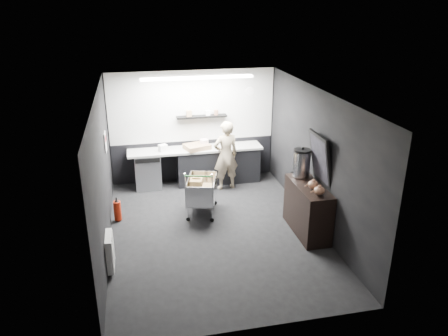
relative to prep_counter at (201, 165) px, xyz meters
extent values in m
plane|color=black|center=(-0.14, -2.42, -0.46)|extent=(5.50, 5.50, 0.00)
plane|color=silver|center=(-0.14, -2.42, 2.24)|extent=(5.50, 5.50, 0.00)
plane|color=black|center=(-0.14, 0.33, 0.89)|extent=(5.50, 0.00, 5.50)
plane|color=black|center=(-0.14, -5.17, 0.89)|extent=(5.50, 0.00, 5.50)
plane|color=black|center=(-2.14, -2.42, 0.89)|extent=(0.00, 5.50, 5.50)
plane|color=black|center=(1.86, -2.42, 0.89)|extent=(0.00, 5.50, 5.50)
cube|color=silver|center=(-0.14, 0.31, 1.39)|extent=(3.95, 0.02, 1.70)
cube|color=black|center=(-0.14, 0.31, 0.04)|extent=(3.95, 0.02, 1.00)
cube|color=black|center=(0.06, 0.20, 1.16)|extent=(1.20, 0.22, 0.04)
cylinder|color=white|center=(1.26, 0.30, 1.69)|extent=(0.20, 0.03, 0.20)
cube|color=white|center=(-2.12, -1.12, 1.09)|extent=(0.02, 0.30, 0.40)
cube|color=red|center=(-2.11, -1.12, 1.16)|extent=(0.02, 0.22, 0.10)
cube|color=white|center=(-2.08, -3.32, -0.11)|extent=(0.10, 0.50, 0.60)
cube|color=white|center=(-0.14, -0.57, 2.21)|extent=(2.40, 0.20, 0.04)
cube|color=black|center=(0.41, 0.00, -0.03)|extent=(2.00, 0.56, 0.85)
cube|color=#AEAEA9|center=(-0.14, 0.00, 0.42)|extent=(3.20, 0.60, 0.05)
cube|color=#9EA0A5|center=(-1.29, 0.00, -0.03)|extent=(0.60, 0.58, 0.85)
cube|color=black|center=(-1.29, -0.30, 0.32)|extent=(0.56, 0.02, 0.10)
imported|color=beige|center=(0.51, -0.45, 0.37)|extent=(0.66, 0.49, 1.65)
cube|color=silver|center=(-0.25, -1.58, -0.14)|extent=(0.78, 1.00, 0.02)
cube|color=silver|center=(-0.52, -1.58, 0.08)|extent=(0.26, 0.85, 0.46)
cube|color=silver|center=(0.03, -1.58, 0.08)|extent=(0.26, 0.85, 0.46)
cube|color=silver|center=(-0.25, -2.01, 0.08)|extent=(0.55, 0.17, 0.46)
cube|color=silver|center=(-0.25, -1.15, 0.08)|extent=(0.55, 0.17, 0.46)
cylinder|color=silver|center=(-0.49, -1.98, -0.28)|extent=(0.02, 0.02, 0.31)
cylinder|color=silver|center=(0.00, -1.98, -0.28)|extent=(0.02, 0.02, 0.31)
cylinder|color=silver|center=(-0.49, -1.18, -0.28)|extent=(0.02, 0.02, 0.31)
cylinder|color=silver|center=(0.00, -1.18, -0.28)|extent=(0.02, 0.02, 0.31)
cylinder|color=#227D2A|center=(-0.25, -2.07, 0.58)|extent=(0.56, 0.18, 0.03)
cube|color=brown|center=(-0.37, -1.48, 0.07)|extent=(0.32, 0.37, 0.39)
cube|color=brown|center=(-0.10, -1.71, 0.05)|extent=(0.30, 0.34, 0.35)
cylinder|color=black|center=(-0.49, -1.98, -0.42)|extent=(0.09, 0.05, 0.08)
cylinder|color=black|center=(-0.49, -1.18, -0.42)|extent=(0.09, 0.05, 0.08)
cylinder|color=black|center=(0.00, -1.98, -0.42)|extent=(0.09, 0.05, 0.08)
cylinder|color=black|center=(0.00, -1.18, -0.42)|extent=(0.09, 0.05, 0.08)
cube|color=black|center=(1.60, -2.81, 0.03)|extent=(0.49, 1.31, 0.98)
cylinder|color=silver|center=(1.60, -2.37, 0.80)|extent=(0.33, 0.33, 0.50)
cylinder|color=black|center=(1.60, -2.37, 1.07)|extent=(0.33, 0.33, 0.04)
sphere|color=black|center=(1.60, -2.37, 1.12)|extent=(0.05, 0.05, 0.05)
ellipsoid|color=brown|center=(1.60, -2.97, 0.61)|extent=(0.20, 0.20, 0.16)
ellipsoid|color=brown|center=(1.60, -3.25, 0.61)|extent=(0.20, 0.20, 0.16)
cube|color=black|center=(1.80, -2.75, 1.02)|extent=(0.22, 0.76, 0.98)
cube|color=black|center=(1.78, -2.75, 1.02)|extent=(0.16, 0.66, 0.84)
cylinder|color=#AB210B|center=(-1.99, -1.59, -0.23)|extent=(0.15, 0.15, 0.40)
cone|color=black|center=(-1.99, -1.59, 0.00)|extent=(0.10, 0.10, 0.06)
cylinder|color=black|center=(-1.99, -1.59, 0.04)|extent=(0.03, 0.03, 0.06)
cube|color=#967450|center=(-0.10, -0.05, 0.50)|extent=(0.67, 0.58, 0.11)
cylinder|color=#F5D4D5|center=(0.08, 0.00, 0.55)|extent=(0.21, 0.21, 0.21)
cube|color=white|center=(-0.91, -0.05, 0.52)|extent=(0.22, 0.20, 0.16)
camera|label=1|loc=(-1.52, -9.78, 3.82)|focal=35.00mm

